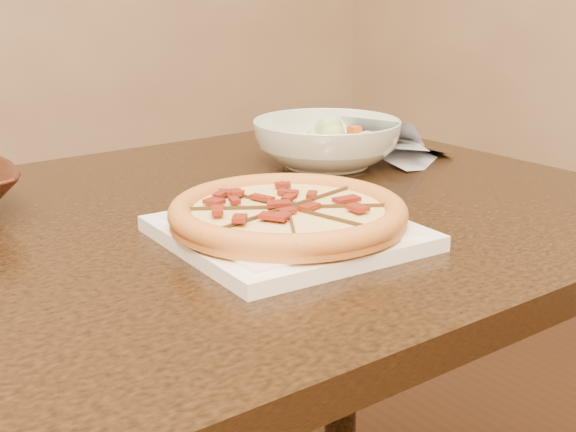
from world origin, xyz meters
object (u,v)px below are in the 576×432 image
object	(u,v)px
pizza	(288,213)
salad_bowl	(327,143)
dining_table	(156,307)
plate	(288,232)

from	to	relation	value
pizza	salad_bowl	world-z (taller)	salad_bowl
pizza	salad_bowl	bearing A→B (deg)	45.99
dining_table	plate	distance (m)	0.21
dining_table	pizza	size ratio (longest dim) A/B	4.92
plate	pizza	xyz separation A→B (m)	(-0.00, -0.00, 0.02)
dining_table	salad_bowl	bearing A→B (deg)	19.79
dining_table	plate	bearing A→B (deg)	-51.29
plate	salad_bowl	bearing A→B (deg)	46.00
dining_table	pizza	bearing A→B (deg)	-51.30
dining_table	salad_bowl	xyz separation A→B (m)	(0.37, 0.13, 0.15)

